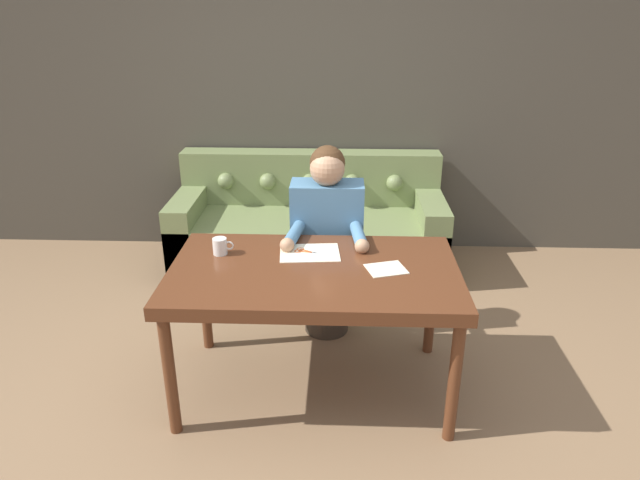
{
  "coord_description": "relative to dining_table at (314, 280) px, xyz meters",
  "views": [
    {
      "loc": [
        0.26,
        -2.5,
        2.01
      ],
      "look_at": [
        0.16,
        0.25,
        0.84
      ],
      "focal_mm": 32.0,
      "sensor_mm": 36.0,
      "label": 1
    }
  ],
  "objects": [
    {
      "name": "dining_table",
      "position": [
        0.0,
        0.0,
        0.0
      ],
      "size": [
        1.48,
        0.87,
        0.74
      ],
      "color": "#562D19",
      "rests_on": "ground_plane"
    },
    {
      "name": "person",
      "position": [
        0.05,
        0.59,
        -0.04
      ],
      "size": [
        0.49,
        0.58,
        1.22
      ],
      "color": "#33281E",
      "rests_on": "ground_plane"
    },
    {
      "name": "mug",
      "position": [
        -0.51,
        0.15,
        0.12
      ],
      "size": [
        0.11,
        0.08,
        0.09
      ],
      "color": "silver",
      "rests_on": "dining_table"
    },
    {
      "name": "pattern_paper_offcut",
      "position": [
        0.37,
        -0.0,
        0.07
      ],
      "size": [
        0.23,
        0.21,
        0.0
      ],
      "color": "beige",
      "rests_on": "dining_table"
    },
    {
      "name": "couch",
      "position": [
        -0.12,
        1.61,
        -0.36
      ],
      "size": [
        2.09,
        0.85,
        0.87
      ],
      "color": "olive",
      "rests_on": "ground_plane"
    },
    {
      "name": "ground_plane",
      "position": [
        -0.13,
        -0.11,
        -0.67
      ],
      "size": [
        16.0,
        16.0,
        0.0
      ],
      "primitive_type": "plane",
      "color": "#846647"
    },
    {
      "name": "wall_back",
      "position": [
        -0.13,
        2.03,
        0.63
      ],
      "size": [
        8.0,
        0.06,
        2.6
      ],
      "color": "#474238",
      "rests_on": "ground_plane"
    },
    {
      "name": "scissors",
      "position": [
        -0.04,
        0.19,
        0.07
      ],
      "size": [
        0.22,
        0.13,
        0.01
      ],
      "color": "silver",
      "rests_on": "dining_table"
    },
    {
      "name": "pattern_paper_main",
      "position": [
        -0.03,
        0.18,
        0.07
      ],
      "size": [
        0.34,
        0.26,
        0.0
      ],
      "color": "beige",
      "rests_on": "dining_table"
    }
  ]
}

